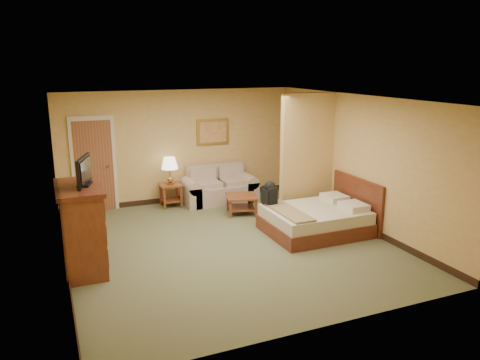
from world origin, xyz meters
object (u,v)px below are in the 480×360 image
loveseat (219,190)px  coffee_table (241,201)px  dresser (82,228)px  bed (318,219)px

loveseat → coffee_table: (0.13, -1.04, 0.01)m
dresser → coffee_table: bearing=25.7°
coffee_table → bed: bearing=-60.9°
bed → coffee_table: bearing=119.1°
loveseat → bed: bearing=-68.8°
loveseat → dresser: dresser is taller
dresser → bed: dresser is taller
loveseat → bed: size_ratio=0.90×
coffee_table → loveseat: bearing=96.9°
bed → dresser: bearing=180.0°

